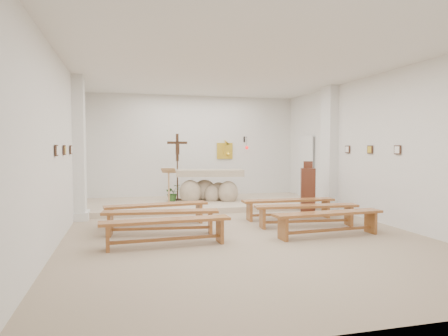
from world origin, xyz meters
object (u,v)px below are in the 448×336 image
object	(u,v)px
bench_left_second	(161,217)
donation_pedestal	(308,190)
bench_left_front	(157,209)
altar	(209,188)
bench_right_front	(288,204)
lectern	(169,186)
crucifix_stand	(177,162)
bench_left_third	(166,226)
bench_right_third	(329,218)
bench_right_second	(306,210)

from	to	relation	value
bench_left_second	donation_pedestal	bearing A→B (deg)	29.91
bench_left_front	altar	bearing A→B (deg)	49.25
bench_left_front	bench_right_front	distance (m)	3.22
donation_pedestal	bench_right_front	distance (m)	1.19
altar	lectern	distance (m)	1.47
crucifix_stand	lectern	bearing A→B (deg)	-113.51
crucifix_stand	bench_right_front	size ratio (longest dim) A/B	0.87
lectern	bench_left_second	xyz separation A→B (m)	(-0.50, -3.05, -0.31)
donation_pedestal	bench_left_third	size ratio (longest dim) A/B	0.60
bench_right_third	bench_left_third	bearing A→B (deg)	175.74
bench_right_second	bench_right_third	xyz separation A→B (m)	(0.00, -0.99, 0.00)
bench_right_front	altar	bearing A→B (deg)	118.41
bench_left_front	bench_right_front	size ratio (longest dim) A/B	1.01
lectern	bench_right_front	distance (m)	3.43
donation_pedestal	bench_left_third	distance (m)	4.95
crucifix_stand	donation_pedestal	distance (m)	4.05
bench_left_second	bench_right_second	size ratio (longest dim) A/B	1.00
bench_left_front	bench_right_second	world-z (taller)	same
lectern	bench_left_third	xyz separation A→B (m)	(-0.50, -4.05, -0.31)
lectern	donation_pedestal	size ratio (longest dim) A/B	0.77
bench_right_second	donation_pedestal	bearing A→B (deg)	68.62
donation_pedestal	bench_left_front	distance (m)	4.19
bench_left_front	bench_left_second	size ratio (longest dim) A/B	1.00
altar	crucifix_stand	size ratio (longest dim) A/B	1.04
crucifix_stand	donation_pedestal	world-z (taller)	crucifix_stand
altar	bench_right_front	distance (m)	3.08
altar	bench_right_third	distance (m)	4.92
donation_pedestal	bench_left_third	bearing A→B (deg)	-124.87
bench_right_second	crucifix_stand	bearing A→B (deg)	125.20
altar	donation_pedestal	xyz separation A→B (m)	(2.30, -1.97, 0.07)
crucifix_stand	bench_right_second	bearing A→B (deg)	-63.57
altar	bench_right_third	world-z (taller)	altar
altar	bench_right_front	xyz separation A→B (m)	(1.42, -2.73, -0.18)
bench_left_second	bench_right_second	distance (m)	3.22
bench_left_front	bench_right_third	size ratio (longest dim) A/B	1.00
bench_left_second	bench_left_third	bearing A→B (deg)	-83.19
bench_right_front	bench_left_third	world-z (taller)	same
altar	crucifix_stand	bearing A→B (deg)	168.28
bench_left_second	bench_right_third	size ratio (longest dim) A/B	1.00
lectern	bench_right_second	world-z (taller)	lectern
bench_right_front	bench_right_third	size ratio (longest dim) A/B	0.99
altar	bench_right_third	size ratio (longest dim) A/B	0.90
bench_right_front	bench_right_second	xyz separation A→B (m)	(0.00, -0.99, 0.00)
bench_right_third	bench_right_front	bearing A→B (deg)	85.74
bench_right_second	bench_left_front	bearing A→B (deg)	168.39
crucifix_stand	bench_left_front	world-z (taller)	crucifix_stand
altar	donation_pedestal	world-z (taller)	donation_pedestal
crucifix_stand	bench_left_third	size ratio (longest dim) A/B	0.87
bench_left_third	crucifix_stand	bearing A→B (deg)	77.22
bench_right_front	lectern	bearing A→B (deg)	143.82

